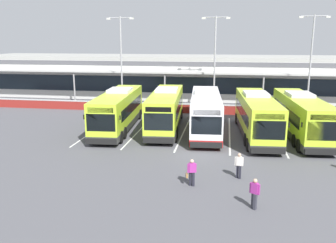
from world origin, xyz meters
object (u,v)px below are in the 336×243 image
object	(u,v)px
pedestrian_near_bin	(255,193)
pedestrian_with_handbag	(191,172)
pedestrian_child	(239,165)
lamp_post_centre	(215,58)
coach_bus_leftmost	(118,111)
lamp_post_east	(311,59)
coach_bus_centre	(206,113)
coach_bus_rightmost	(301,117)
lamp_post_west	(121,57)
coach_bus_right_centre	(256,116)
coach_bus_left_centre	(166,110)

from	to	relation	value
pedestrian_near_bin	pedestrian_with_handbag	bearing A→B (deg)	144.78
pedestrian_child	lamp_post_centre	distance (m)	22.45
coach_bus_leftmost	lamp_post_east	bearing A→B (deg)	28.62
coach_bus_centre	coach_bus_rightmost	bearing A→B (deg)	-2.51
coach_bus_leftmost	pedestrian_near_bin	size ratio (longest dim) A/B	7.59
lamp_post_west	lamp_post_centre	world-z (taller)	same
coach_bus_rightmost	pedestrian_near_bin	xyz separation A→B (m)	(-4.95, -14.74, -0.91)
coach_bus_right_centre	pedestrian_with_handbag	world-z (taller)	coach_bus_right_centre
coach_bus_right_centre	coach_bus_leftmost	bearing A→B (deg)	178.43
coach_bus_right_centre	coach_bus_rightmost	size ratio (longest dim) A/B	1.00
coach_bus_rightmost	lamp_post_east	size ratio (longest dim) A/B	1.12
lamp_post_west	pedestrian_child	bearing A→B (deg)	-57.08
lamp_post_west	lamp_post_east	bearing A→B (deg)	0.67
pedestrian_child	pedestrian_near_bin	distance (m)	4.09
coach_bus_centre	lamp_post_centre	world-z (taller)	lamp_post_centre
coach_bus_centre	pedestrian_child	size ratio (longest dim) A/B	7.59
pedestrian_near_bin	lamp_post_centre	world-z (taller)	lamp_post_centre
coach_bus_right_centre	pedestrian_near_bin	distance (m)	14.45
coach_bus_right_centre	lamp_post_west	distance (m)	19.16
coach_bus_rightmost	lamp_post_east	world-z (taller)	lamp_post_east
coach_bus_left_centre	coach_bus_centre	distance (m)	3.86
pedestrian_with_handbag	lamp_post_east	world-z (taller)	lamp_post_east
coach_bus_left_centre	coach_bus_right_centre	xyz separation A→B (m)	(8.33, -1.33, 0.00)
pedestrian_with_handbag	lamp_post_east	bearing A→B (deg)	64.08
lamp_post_centre	lamp_post_east	size ratio (longest dim) A/B	1.00
coach_bus_left_centre	lamp_post_east	distance (m)	18.19
coach_bus_left_centre	pedestrian_child	size ratio (longest dim) A/B	7.59
coach_bus_left_centre	lamp_post_east	xyz separation A→B (m)	(14.83, 9.51, 4.50)
lamp_post_west	lamp_post_centre	size ratio (longest dim) A/B	1.00
coach_bus_rightmost	pedestrian_child	xyz separation A→B (m)	(-5.60, -10.70, -0.91)
coach_bus_leftmost	pedestrian_child	bearing A→B (deg)	-44.35
coach_bus_left_centre	pedestrian_with_handbag	world-z (taller)	coach_bus_left_centre
lamp_post_east	pedestrian_child	bearing A→B (deg)	-111.40
coach_bus_rightmost	pedestrian_near_bin	world-z (taller)	coach_bus_rightmost
lamp_post_east	coach_bus_left_centre	bearing A→B (deg)	-147.34
pedestrian_with_handbag	pedestrian_near_bin	world-z (taller)	same
lamp_post_west	lamp_post_east	xyz separation A→B (m)	(21.84, 0.26, 0.00)
coach_bus_right_centre	lamp_post_west	world-z (taller)	lamp_post_west
pedestrian_child	lamp_post_west	size ratio (longest dim) A/B	0.15
coach_bus_centre	lamp_post_centre	xyz separation A→B (m)	(0.36, 10.60, 4.50)
coach_bus_leftmost	pedestrian_child	size ratio (longest dim) A/B	7.59
lamp_post_centre	lamp_post_west	bearing A→B (deg)	-176.17
coach_bus_leftmost	coach_bus_centre	distance (m)	8.21
pedestrian_near_bin	pedestrian_child	bearing A→B (deg)	99.13
pedestrian_with_handbag	pedestrian_near_bin	distance (m)	4.20
coach_bus_leftmost	coach_bus_rightmost	xyz separation A→B (m)	(16.53, 0.02, 0.00)
pedestrian_with_handbag	pedestrian_child	bearing A→B (deg)	30.28
lamp_post_west	lamp_post_centre	xyz separation A→B (m)	(11.18, 0.75, 0.00)
lamp_post_west	pedestrian_with_handbag	bearing A→B (deg)	-64.48
coach_bus_left_centre	lamp_post_centre	size ratio (longest dim) A/B	1.12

